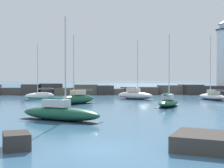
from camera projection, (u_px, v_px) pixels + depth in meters
name	position (u px, v px, depth m)	size (l,w,h in m)	color
ground_plane	(98.00, 150.00, 15.74)	(600.00, 600.00, 0.00)	#3D6B8E
open_sea_beyond	(89.00, 86.00, 126.45)	(400.00, 116.00, 0.01)	#2D5B7F
breakwater_jetty	(86.00, 90.00, 66.49)	(66.60, 6.80, 2.58)	#383330
lighthouse	(224.00, 61.00, 68.80)	(4.43, 4.43, 16.30)	gray
foreground_rocks	(129.00, 142.00, 15.30)	(18.47, 4.69, 1.23)	#423D38
sailboat_moored_1	(59.00, 113.00, 26.39)	(7.59, 5.69, 8.73)	#195138
sailboat_moored_4	(135.00, 95.00, 52.14)	(6.53, 6.24, 9.85)	white
sailboat_moored_5	(77.00, 99.00, 42.86)	(6.00, 6.05, 9.46)	#195138
sailboat_moored_6	(212.00, 96.00, 50.44)	(3.50, 6.76, 10.48)	silver
sailboat_moored_7	(40.00, 96.00, 51.69)	(5.37, 4.90, 9.18)	silver
sailboat_moored_8	(168.00, 102.00, 38.90)	(4.59, 6.47, 9.07)	#195138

